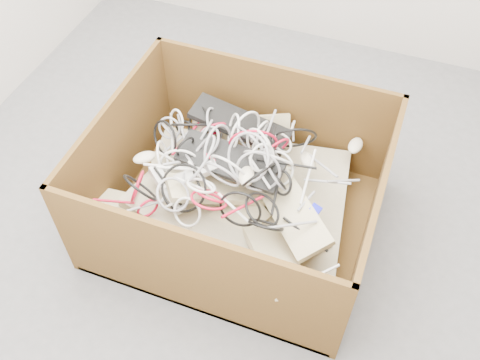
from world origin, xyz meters
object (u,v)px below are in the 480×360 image
(power_strip_left, at_px, (189,176))
(vga_plug, at_px, (316,209))
(cardboard_box, at_px, (235,202))
(power_strip_right, at_px, (167,189))

(power_strip_left, bearing_deg, vga_plug, -33.18)
(cardboard_box, distance_m, vga_plug, 0.44)
(cardboard_box, xyz_separation_m, vga_plug, (0.39, -0.05, 0.20))
(cardboard_box, xyz_separation_m, power_strip_left, (-0.18, -0.09, 0.22))
(power_strip_left, relative_size, power_strip_right, 1.02)
(power_strip_left, distance_m, power_strip_right, 0.12)
(cardboard_box, height_order, power_strip_right, cardboard_box)
(power_strip_left, bearing_deg, cardboard_box, -10.34)
(cardboard_box, height_order, vga_plug, cardboard_box)
(cardboard_box, distance_m, power_strip_right, 0.36)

